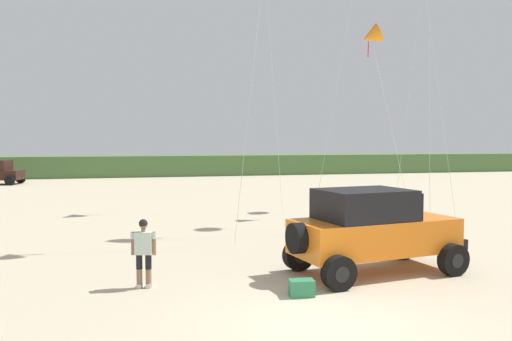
# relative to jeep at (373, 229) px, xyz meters

# --- Properties ---
(ground_plane) EXTENTS (220.00, 220.00, 0.00)m
(ground_plane) POSITION_rel_jeep_xyz_m (-2.53, -3.32, -1.20)
(ground_plane) COLOR #C1B293
(dune_ridge) EXTENTS (90.00, 6.12, 2.05)m
(dune_ridge) POSITION_rel_jeep_xyz_m (-6.33, 41.25, -0.17)
(dune_ridge) COLOR #4C703D
(dune_ridge) RESTS_ON ground_plane
(jeep) EXTENTS (4.99, 3.03, 2.26)m
(jeep) POSITION_rel_jeep_xyz_m (0.00, 0.00, 0.00)
(jeep) COLOR orange
(jeep) RESTS_ON ground_plane
(person_watching) EXTENTS (0.61, 0.38, 1.67)m
(person_watching) POSITION_rel_jeep_xyz_m (-5.96, 0.04, -0.26)
(person_watching) COLOR #8C664C
(person_watching) RESTS_ON ground_plane
(cooler_box) EXTENTS (0.59, 0.41, 0.38)m
(cooler_box) POSITION_rel_jeep_xyz_m (-2.49, -1.49, -1.01)
(cooler_box) COLOR #2D7F51
(cooler_box) RESTS_ON ground_plane
(kite_red_delta) EXTENTS (1.70, 6.65, 9.60)m
(kite_red_delta) POSITION_rel_jeep_xyz_m (6.02, 12.49, 7.79)
(kite_red_delta) COLOR orange
(kite_red_delta) RESTS_ON ground_plane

